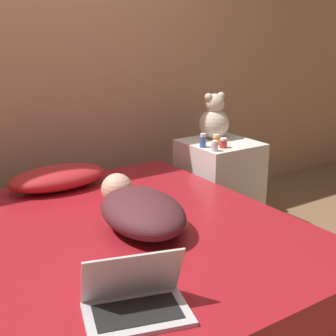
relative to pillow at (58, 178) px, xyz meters
name	(u,v)px	position (x,y,z in m)	size (l,w,h in m)	color
ground_plane	(132,311)	(0.07, -0.74, -0.53)	(12.00, 12.00, 0.00)	brown
wall_back	(32,41)	(0.07, 0.48, 0.77)	(8.00, 0.06, 2.60)	tan
bed	(131,271)	(0.07, -0.74, -0.30)	(1.57, 1.87, 0.46)	#4C331E
nightstand	(219,183)	(1.15, -0.11, -0.22)	(0.48, 0.49, 0.61)	silver
pillow	(58,178)	(0.00, 0.00, 0.00)	(0.59, 0.31, 0.14)	red
person_lying	(140,209)	(0.13, -0.74, 0.02)	(0.45, 0.75, 0.18)	#4C2328
laptop	(135,299)	(-0.25, -1.35, -0.02)	(0.40, 0.32, 0.22)	silver
teddy_bear	(214,119)	(1.18, -0.01, 0.23)	(0.22, 0.22, 0.33)	beige
bottle_blue	(203,141)	(0.96, -0.17, 0.13)	(0.04, 0.04, 0.09)	#3866B2
bottle_orange	(216,140)	(1.08, -0.16, 0.12)	(0.04, 0.04, 0.07)	orange
bottle_red	(223,143)	(1.06, -0.25, 0.12)	(0.05, 0.05, 0.07)	#B72D2D
bottle_clear	(215,146)	(0.96, -0.29, 0.12)	(0.05, 0.05, 0.07)	silver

